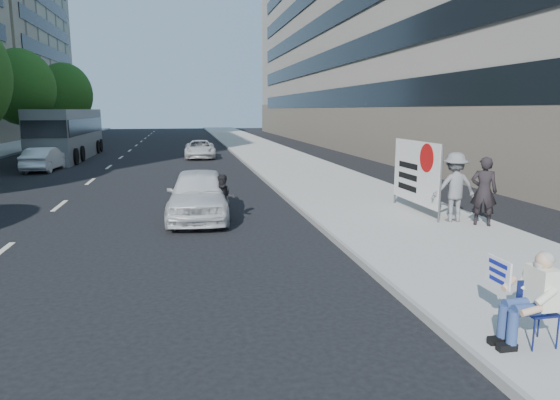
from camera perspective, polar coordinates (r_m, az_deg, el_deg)
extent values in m
plane|color=black|center=(10.90, 1.27, -7.28)|extent=(160.00, 160.00, 0.00)
cube|color=#A8A59D|center=(30.95, 0.67, 4.34)|extent=(5.00, 120.00, 0.15)
cube|color=gray|center=(46.81, 14.12, 18.25)|extent=(14.00, 70.00, 20.00)
cylinder|color=#382616|center=(41.80, -27.11, 6.72)|extent=(0.30, 0.30, 2.97)
ellipsoid|color=#1C4813|center=(41.80, -27.50, 11.37)|extent=(4.80, 4.80, 5.52)
cylinder|color=#382616|center=(55.39, -23.13, 7.44)|extent=(0.30, 0.30, 2.62)
ellipsoid|color=#1C4813|center=(55.38, -23.39, 11.03)|extent=(5.40, 5.40, 6.21)
cylinder|color=#121B53|center=(7.55, 26.99, -13.62)|extent=(0.02, 0.02, 0.45)
cylinder|color=#121B53|center=(7.77, 29.15, -13.14)|extent=(0.02, 0.02, 0.45)
cylinder|color=#121B53|center=(7.81, 25.34, -12.68)|extent=(0.02, 0.02, 0.45)
cylinder|color=#121B53|center=(8.02, 27.47, -12.26)|extent=(0.02, 0.02, 0.45)
cube|color=#121B53|center=(7.70, 27.39, -11.27)|extent=(0.40, 0.40, 0.03)
cube|color=#121B53|center=(7.77, 26.63, -9.54)|extent=(0.40, 0.02, 0.40)
cylinder|color=navy|center=(7.46, 26.57, -11.17)|extent=(0.44, 0.17, 0.17)
cylinder|color=navy|center=(7.42, 25.04, -13.08)|extent=(0.14, 0.14, 0.46)
cube|color=black|center=(7.49, 24.49, -15.06)|extent=(0.26, 0.11, 0.10)
cylinder|color=navy|center=(7.61, 25.65, -10.68)|extent=(0.44, 0.17, 0.17)
cylinder|color=navy|center=(7.57, 24.14, -12.55)|extent=(0.14, 0.14, 0.46)
cube|color=black|center=(7.64, 23.60, -14.49)|extent=(0.26, 0.11, 0.10)
cube|color=beige|center=(7.59, 27.72, -8.81)|extent=(0.26, 0.42, 0.56)
sphere|color=tan|center=(7.49, 27.96, -6.13)|extent=(0.23, 0.23, 0.23)
ellipsoid|color=gray|center=(7.49, 28.10, -5.89)|extent=(0.22, 0.24, 0.19)
ellipsoid|color=gray|center=(7.46, 27.43, -6.71)|extent=(0.10, 0.14, 0.13)
cylinder|color=beige|center=(7.36, 28.13, -9.70)|extent=(0.30, 0.10, 0.25)
cylinder|color=tan|center=(7.30, 26.77, -11.25)|extent=(0.29, 0.09, 0.14)
cylinder|color=beige|center=(7.74, 26.13, -8.18)|extent=(0.26, 0.20, 0.32)
cylinder|color=tan|center=(7.80, 24.68, -8.69)|extent=(0.30, 0.21, 0.18)
cube|color=white|center=(7.84, 23.69, -7.53)|extent=(0.03, 0.55, 0.40)
imported|color=slate|center=(14.94, 19.30, 1.40)|extent=(1.31, 0.80, 1.96)
imported|color=black|center=(14.68, 22.26, 0.93)|extent=(0.83, 0.76, 1.89)
cylinder|color=#4C4C4C|center=(14.60, 17.86, 1.77)|extent=(0.06, 0.06, 2.20)
cylinder|color=#4C4C4C|center=(17.27, 13.10, 3.25)|extent=(0.06, 0.06, 2.20)
cube|color=silver|center=(15.89, 15.24, 3.10)|extent=(0.04, 3.00, 1.90)
cylinder|color=#A50C0C|center=(15.21, 16.41, 4.63)|extent=(0.01, 0.84, 0.84)
cube|color=black|center=(16.31, 14.42, 3.85)|extent=(0.01, 1.30, 0.18)
cube|color=black|center=(16.35, 14.36, 2.63)|extent=(0.01, 1.30, 0.18)
cube|color=black|center=(16.40, 14.31, 1.42)|extent=(0.01, 1.30, 0.18)
imported|color=silver|center=(15.39, -9.28, 0.70)|extent=(2.08, 4.56, 1.52)
imported|color=silver|center=(30.08, -25.32, 4.26)|extent=(1.62, 3.97, 1.28)
imported|color=silver|center=(34.77, -9.14, 5.75)|extent=(2.14, 4.43, 1.22)
cylinder|color=black|center=(14.22, -6.21, -1.82)|extent=(0.14, 0.64, 0.64)
cylinder|color=black|center=(15.59, -6.64, -0.75)|extent=(0.14, 0.64, 0.64)
cube|color=black|center=(14.86, -6.45, -0.39)|extent=(0.28, 1.21, 0.35)
imported|color=black|center=(14.74, -6.43, 0.16)|extent=(0.71, 0.56, 1.42)
cube|color=slate|center=(37.13, -23.03, 6.96)|extent=(2.55, 12.01, 3.30)
cube|color=black|center=(37.39, -25.01, 7.68)|extent=(0.11, 11.50, 1.00)
cube|color=black|center=(36.87, -21.15, 7.93)|extent=(0.11, 11.50, 1.00)
cube|color=black|center=(31.24, -25.36, 7.32)|extent=(2.40, 0.07, 1.00)
cylinder|color=black|center=(33.13, -26.60, 4.39)|extent=(0.25, 1.00, 1.00)
cylinder|color=black|center=(32.55, -22.35, 4.62)|extent=(0.25, 1.00, 1.00)
cylinder|color=black|center=(35.06, -25.74, 4.72)|extent=(0.25, 1.00, 1.00)
cylinder|color=black|center=(34.51, -21.71, 4.94)|extent=(0.25, 1.00, 1.00)
cylinder|color=black|center=(40.87, -23.64, 5.53)|extent=(0.25, 1.00, 1.00)
cylinder|color=black|center=(40.40, -20.16, 5.72)|extent=(0.25, 1.00, 1.00)
cylinder|color=black|center=(42.33, -23.20, 5.70)|extent=(0.25, 1.00, 1.00)
cylinder|color=black|center=(41.88, -19.85, 5.88)|extent=(0.25, 1.00, 1.00)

